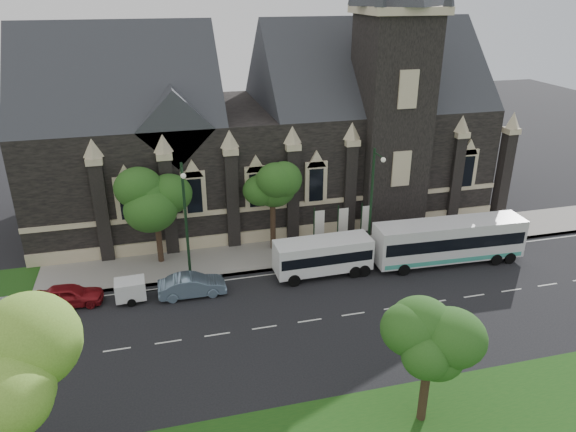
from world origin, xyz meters
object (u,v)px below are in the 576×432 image
object	(u,v)px
tree_walk_left	(157,193)
street_lamp_mid	(186,217)
banner_flag_center	(341,224)
shuttle_bus	(323,255)
tree_walk_right	(274,182)
tree_park_east	(432,339)
box_trailer	(130,289)
tree_park_near	(14,363)
street_lamp_near	(372,199)
car_far_red	(69,295)
tour_coach	(449,241)
sedan	(192,285)
banner_flag_right	(364,221)
banner_flag_left	(317,226)

from	to	relation	value
tree_walk_left	street_lamp_mid	world-z (taller)	street_lamp_mid
banner_flag_center	shuttle_bus	bearing A→B (deg)	-127.53
banner_flag_center	tree_walk_right	bearing A→B (deg)	161.36
tree_park_east	box_trailer	xyz separation A→B (m)	(-14.37, 14.71, -3.73)
tree_park_near	tree_walk_left	bearing A→B (deg)	72.95
street_lamp_mid	shuttle_bus	world-z (taller)	street_lamp_mid
street_lamp_near	car_far_red	distance (m)	22.66
tree_park_near	tree_park_east	bearing A→B (deg)	-1.77
tree_walk_right	banner_flag_center	size ratio (longest dim) A/B	1.95
tree_park_east	street_lamp_near	distance (m)	16.86
tree_park_near	street_lamp_mid	bearing A→B (deg)	63.90
tree_park_east	tree_walk_left	distance (m)	23.36
street_lamp_mid	banner_flag_center	xyz separation A→B (m)	(12.29, 1.91, -2.73)
banner_flag_center	car_far_red	world-z (taller)	banner_flag_center
tree_walk_right	tour_coach	bearing A→B (deg)	-24.66
tree_park_east	street_lamp_mid	bearing A→B (deg)	121.79
banner_flag_center	tour_coach	size ratio (longest dim) A/B	0.34
box_trailer	sedan	world-z (taller)	box_trailer
tree_walk_left	street_lamp_near	distance (m)	16.22
banner_flag_center	box_trailer	distance (m)	16.94
banner_flag_right	sedan	world-z (taller)	banner_flag_right
tour_coach	sedan	world-z (taller)	tour_coach
street_lamp_near	street_lamp_mid	xyz separation A→B (m)	(-14.00, 0.00, 0.00)
street_lamp_mid	tour_coach	world-z (taller)	street_lamp_mid
tree_park_near	banner_flag_center	size ratio (longest dim) A/B	2.14
banner_flag_center	tour_coach	world-z (taller)	banner_flag_center
tree_walk_left	car_far_red	distance (m)	9.44
street_lamp_near	sedan	xyz separation A→B (m)	(-14.06, -2.03, -4.34)
tree_park_east	car_far_red	distance (m)	24.16
box_trailer	tree_walk_left	bearing A→B (deg)	63.65
tour_coach	tree_park_east	bearing A→B (deg)	-121.29
tree_walk_left	sedan	distance (m)	7.72
tree_park_near	street_lamp_near	xyz separation A→B (m)	(21.77, 15.86, -1.30)
tree_park_near	tour_coach	world-z (taller)	tree_park_near
street_lamp_near	sedan	size ratio (longest dim) A/B	1.93
banner_flag_center	sedan	distance (m)	13.06
tree_walk_left	street_lamp_mid	distance (m)	4.08
tree_walk_right	car_far_red	distance (m)	16.93
tree_walk_left	shuttle_bus	xyz separation A→B (m)	(11.49, -5.08, -4.12)
banner_flag_left	box_trailer	xyz separation A→B (m)	(-14.48, -3.61, -1.50)
street_lamp_near	shuttle_bus	size ratio (longest dim) A/B	1.24
car_far_red	tour_coach	bearing A→B (deg)	-87.85
banner_flag_left	sedan	size ratio (longest dim) A/B	0.86
box_trailer	sedan	xyz separation A→B (m)	(4.14, -0.33, -0.12)
banner_flag_left	tree_walk_left	bearing A→B (deg)	171.98
tree_park_east	tree_walk_right	bearing A→B (deg)	98.42
street_lamp_mid	box_trailer	world-z (taller)	street_lamp_mid
tour_coach	box_trailer	bearing A→B (deg)	-178.67
shuttle_bus	sedan	size ratio (longest dim) A/B	1.55
tree_walk_right	street_lamp_near	bearing A→B (deg)	-28.06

